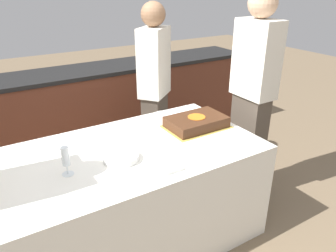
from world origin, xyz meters
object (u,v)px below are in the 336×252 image
object	(u,v)px
wine_glass	(66,157)
person_seated_right	(252,97)
person_cutting_cake	(155,91)
cake	(196,122)
plate_stack	(121,157)

from	to	relation	value
wine_glass	person_seated_right	distance (m)	1.53
wine_glass	person_cutting_cake	bearing A→B (deg)	37.71
person_seated_right	wine_glass	bearing A→B (deg)	-86.77
cake	wine_glass	size ratio (longest dim) A/B	2.66
person_cutting_cake	cake	bearing A→B (deg)	50.62
cake	person_cutting_cake	xyz separation A→B (m)	(0.00, 0.65, 0.06)
plate_stack	wine_glass	bearing A→B (deg)	178.44
cake	plate_stack	size ratio (longest dim) A/B	2.11
cake	wine_glass	world-z (taller)	wine_glass
wine_glass	cake	bearing A→B (deg)	8.12
plate_stack	person_cutting_cake	distance (m)	1.06
wine_glass	plate_stack	bearing A→B (deg)	-1.56
person_seated_right	person_cutting_cake	bearing A→B (deg)	-144.42
person_cutting_cake	person_seated_right	size ratio (longest dim) A/B	0.94
wine_glass	person_seated_right	size ratio (longest dim) A/B	0.10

